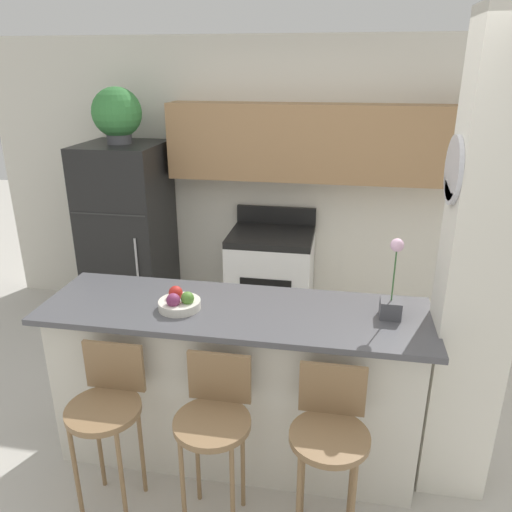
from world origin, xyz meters
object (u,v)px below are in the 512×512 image
stove_range (271,279)px  bar_stool_mid (214,420)px  potted_plant_on_fridge (117,114)px  orchid_vase (392,295)px  refrigerator (129,235)px  fruit_bowl (179,302)px  bar_stool_right (330,434)px  bar_stool_left (107,407)px

stove_range → bar_stool_mid: bearing=-89.1°
potted_plant_on_fridge → orchid_vase: (2.22, -1.59, -0.77)m
refrigerator → fruit_bowl: size_ratio=6.99×
bar_stool_mid → bar_stool_right: 0.58m
bar_stool_left → potted_plant_on_fridge: size_ratio=2.00×
refrigerator → stove_range: bearing=2.3°
bar_stool_right → potted_plant_on_fridge: (-1.94, 2.13, 1.28)m
potted_plant_on_fridge → fruit_bowl: size_ratio=1.98×
stove_range → bar_stool_left: (-0.54, -2.18, 0.17)m
refrigerator → bar_stool_mid: 2.53m
bar_stool_left → bar_stool_right: size_ratio=1.00×
refrigerator → stove_range: size_ratio=1.56×
refrigerator → bar_stool_mid: size_ratio=1.77×
refrigerator → bar_stool_left: size_ratio=1.77×
bar_stool_mid → potted_plant_on_fridge: potted_plant_on_fridge is taller
fruit_bowl → bar_stool_right: bearing=-26.3°
bar_stool_left → fruit_bowl: 0.67m
refrigerator → bar_stool_mid: bearing=-57.4°
refrigerator → fruit_bowl: refrigerator is taller
bar_stool_left → orchid_vase: 1.62m
bar_stool_mid → bar_stool_right: size_ratio=1.00×
potted_plant_on_fridge → stove_range: bearing=2.3°
stove_range → bar_stool_mid: (0.03, -2.18, 0.17)m
bar_stool_right → orchid_vase: (0.28, 0.54, 0.51)m
potted_plant_on_fridge → refrigerator: bearing=-64.3°
refrigerator → bar_stool_left: refrigerator is taller
stove_range → bar_stool_right: 2.27m
orchid_vase → potted_plant_on_fridge: bearing=144.5°
potted_plant_on_fridge → orchid_vase: 2.84m
bar_stool_mid → orchid_vase: 1.14m
stove_range → bar_stool_mid: size_ratio=1.14×
bar_stool_mid → fruit_bowl: size_ratio=3.95×
stove_range → fruit_bowl: fruit_bowl is taller
bar_stool_right → fruit_bowl: fruit_bowl is taller
stove_range → fruit_bowl: (-0.27, -1.74, 0.59)m
stove_range → bar_stool_right: size_ratio=1.14×
fruit_bowl → orchid_vase: bearing=5.2°
bar_stool_mid → potted_plant_on_fridge: bearing=122.6°
bar_stool_right → potted_plant_on_fridge: bearing=132.3°
bar_stool_right → orchid_vase: 0.80m
fruit_bowl → potted_plant_on_fridge: bearing=122.1°
refrigerator → orchid_vase: bearing=-35.5°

